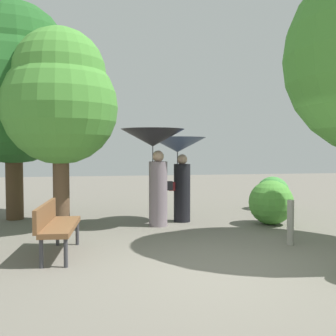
# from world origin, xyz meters

# --- Properties ---
(ground_plane) EXTENTS (40.00, 40.00, 0.00)m
(ground_plane) POSITION_xyz_m (0.00, 0.00, 0.00)
(ground_plane) COLOR #6B665B
(person_left) EXTENTS (1.39, 1.39, 2.13)m
(person_left) POSITION_xyz_m (-0.40, 3.31, 1.64)
(person_left) COLOR gray
(person_left) RESTS_ON ground
(person_right) EXTENTS (1.31, 1.31, 1.96)m
(person_right) POSITION_xyz_m (0.23, 3.72, 1.51)
(person_right) COLOR black
(person_right) RESTS_ON ground
(park_bench) EXTENTS (0.61, 1.53, 0.83)m
(park_bench) POSITION_xyz_m (-2.31, 1.24, 0.51)
(park_bench) COLOR #38383D
(park_bench) RESTS_ON ground
(tree_near_left) EXTENTS (3.37, 3.37, 5.18)m
(tree_near_left) POSITION_xyz_m (-3.58, 4.78, 3.29)
(tree_near_left) COLOR #4C3823
(tree_near_left) RESTS_ON ground
(tree_mid_left) EXTENTS (2.42, 2.42, 4.24)m
(tree_mid_left) POSITION_xyz_m (-2.39, 3.45, 2.79)
(tree_mid_left) COLOR brown
(tree_mid_left) RESTS_ON ground
(bush_path_left) EXTENTS (0.92, 0.92, 0.92)m
(bush_path_left) POSITION_xyz_m (3.25, 5.11, 0.46)
(bush_path_left) COLOR #428C3D
(bush_path_left) RESTS_ON ground
(bush_path_right) EXTENTS (0.99, 0.99, 0.99)m
(bush_path_right) POSITION_xyz_m (2.19, 3.01, 0.50)
(bush_path_right) COLOR #4C9338
(bush_path_right) RESTS_ON ground
(path_marker_post) EXTENTS (0.12, 0.12, 0.79)m
(path_marker_post) POSITION_xyz_m (1.70, 1.18, 0.40)
(path_marker_post) COLOR gray
(path_marker_post) RESTS_ON ground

